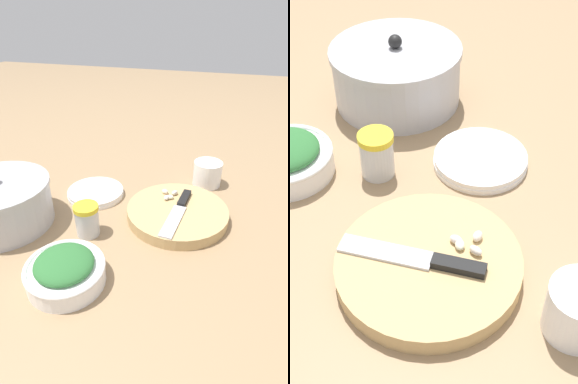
# 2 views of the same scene
# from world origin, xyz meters

# --- Properties ---
(ground_plane) EXTENTS (5.00, 5.00, 0.00)m
(ground_plane) POSITION_xyz_m (0.00, 0.00, 0.00)
(ground_plane) COLOR #997A56
(cutting_board) EXTENTS (0.28, 0.28, 0.03)m
(cutting_board) POSITION_xyz_m (0.08, -0.11, 0.02)
(cutting_board) COLOR tan
(cutting_board) RESTS_ON ground_plane
(chef_knife) EXTENTS (0.23, 0.04, 0.01)m
(chef_knife) POSITION_xyz_m (0.07, -0.12, 0.04)
(chef_knife) COLOR black
(chef_knife) RESTS_ON cutting_board
(garlic_cloves) EXTENTS (0.06, 0.05, 0.01)m
(garlic_cloves) POSITION_xyz_m (0.13, -0.08, 0.04)
(garlic_cloves) COLOR silver
(garlic_cloves) RESTS_ON cutting_board
(herb_bowl) EXTENTS (0.17, 0.17, 0.07)m
(herb_bowl) POSITION_xyz_m (-0.22, 0.06, 0.03)
(herb_bowl) COLOR white
(herb_bowl) RESTS_ON ground_plane
(spice_jar) EXTENTS (0.06, 0.06, 0.09)m
(spice_jar) POSITION_xyz_m (-0.06, 0.09, 0.04)
(spice_jar) COLOR silver
(spice_jar) RESTS_ON ground_plane
(coffee_mug) EXTENTS (0.11, 0.10, 0.08)m
(coffee_mug) POSITION_xyz_m (0.30, -0.16, 0.04)
(coffee_mug) COLOR white
(coffee_mug) RESTS_ON ground_plane
(plate_stack) EXTENTS (0.18, 0.18, 0.02)m
(plate_stack) POSITION_xyz_m (0.12, 0.16, 0.01)
(plate_stack) COLOR white
(plate_stack) RESTS_ON ground_plane
(stock_pot) EXTENTS (0.27, 0.27, 0.15)m
(stock_pot) POSITION_xyz_m (-0.09, 0.33, 0.06)
(stock_pot) COLOR #B2B2B7
(stock_pot) RESTS_ON ground_plane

